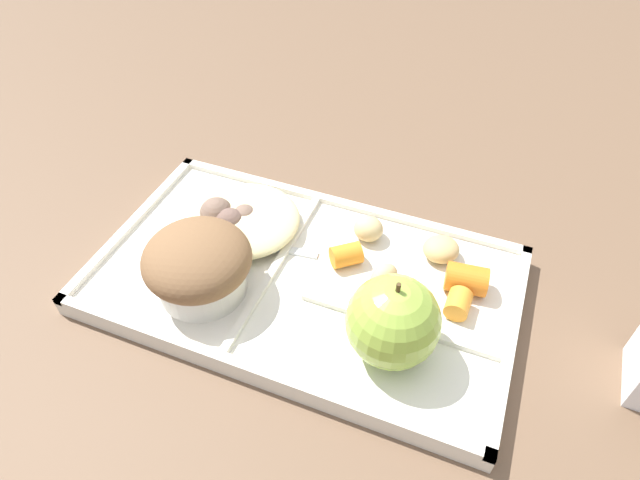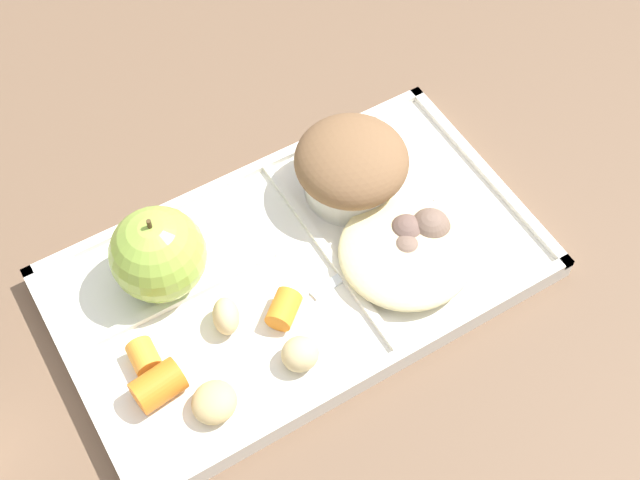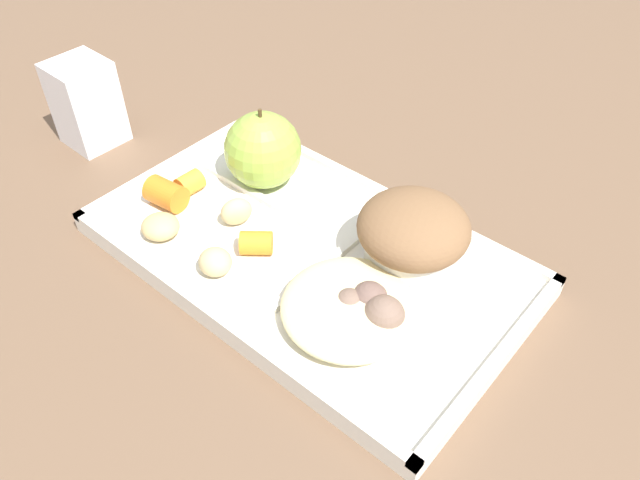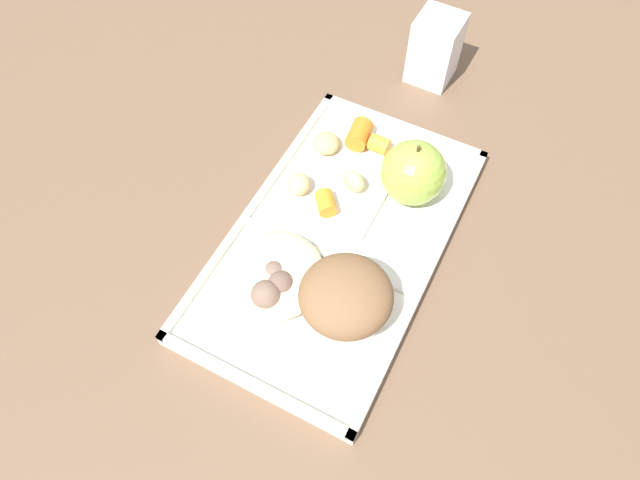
# 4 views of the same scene
# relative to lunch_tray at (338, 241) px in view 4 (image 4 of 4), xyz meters

# --- Properties ---
(ground) EXTENTS (6.00, 6.00, 0.00)m
(ground) POSITION_rel_lunch_tray_xyz_m (0.00, -0.00, -0.01)
(ground) COLOR brown
(lunch_tray) EXTENTS (0.38, 0.22, 0.02)m
(lunch_tray) POSITION_rel_lunch_tray_xyz_m (0.00, 0.00, 0.00)
(lunch_tray) COLOR silver
(lunch_tray) RESTS_ON ground
(green_apple) EXTENTS (0.07, 0.07, 0.08)m
(green_apple) POSITION_rel_lunch_tray_xyz_m (-0.10, 0.05, 0.04)
(green_apple) COLOR #93B742
(green_apple) RESTS_ON lunch_tray
(bran_muffin) EXTENTS (0.09, 0.09, 0.06)m
(bran_muffin) POSITION_rel_lunch_tray_xyz_m (0.08, 0.05, 0.04)
(bran_muffin) COLOR silver
(bran_muffin) RESTS_ON lunch_tray
(carrot_slice_small) EXTENTS (0.03, 0.03, 0.02)m
(carrot_slice_small) POSITION_rel_lunch_tray_xyz_m (-0.03, -0.03, 0.02)
(carrot_slice_small) COLOR orange
(carrot_slice_small) RESTS_ON lunch_tray
(carrot_slice_edge) EXTENTS (0.04, 0.03, 0.03)m
(carrot_slice_edge) POSITION_rel_lunch_tray_xyz_m (-0.14, -0.04, 0.02)
(carrot_slice_edge) COLOR orange
(carrot_slice_edge) RESTS_ON lunch_tray
(carrot_slice_center) EXTENTS (0.02, 0.02, 0.02)m
(carrot_slice_center) POSITION_rel_lunch_tray_xyz_m (-0.14, -0.01, 0.02)
(carrot_slice_center) COLOR orange
(carrot_slice_center) RESTS_ON lunch_tray
(potato_chunk_large) EXTENTS (0.05, 0.05, 0.02)m
(potato_chunk_large) POSITION_rel_lunch_tray_xyz_m (-0.11, -0.07, 0.02)
(potato_chunk_large) COLOR tan
(potato_chunk_large) RESTS_ON lunch_tray
(potato_chunk_golden) EXTENTS (0.03, 0.03, 0.02)m
(potato_chunk_golden) POSITION_rel_lunch_tray_xyz_m (-0.04, -0.07, 0.02)
(potato_chunk_golden) COLOR tan
(potato_chunk_golden) RESTS_ON lunch_tray
(potato_chunk_browned) EXTENTS (0.03, 0.04, 0.03)m
(potato_chunk_browned) POSITION_rel_lunch_tray_xyz_m (-0.07, -0.01, 0.02)
(potato_chunk_browned) COLOR tan
(potato_chunk_browned) RESTS_ON lunch_tray
(egg_noodle_pile) EXTENTS (0.11, 0.11, 0.03)m
(egg_noodle_pile) POSITION_rel_lunch_tray_xyz_m (0.08, -0.04, 0.02)
(egg_noodle_pile) COLOR beige
(egg_noodle_pile) RESTS_ON lunch_tray
(meatball_front) EXTENTS (0.03, 0.03, 0.03)m
(meatball_front) POSITION_rel_lunch_tray_xyz_m (0.11, -0.03, 0.02)
(meatball_front) COLOR #755B4C
(meatball_front) RESTS_ON lunch_tray
(meatball_center) EXTENTS (0.03, 0.03, 0.03)m
(meatball_center) POSITION_rel_lunch_tray_xyz_m (0.09, -0.02, 0.02)
(meatball_center) COLOR brown
(meatball_center) RESTS_ON lunch_tray
(meatball_back) EXTENTS (0.03, 0.03, 0.03)m
(meatball_back) POSITION_rel_lunch_tray_xyz_m (0.08, -0.04, 0.02)
(meatball_back) COLOR #755B4C
(meatball_back) RESTS_ON lunch_tray
(plastic_fork) EXTENTS (0.16, 0.03, 0.00)m
(plastic_fork) POSITION_rel_lunch_tray_xyz_m (0.09, -0.02, 0.01)
(plastic_fork) COLOR silver
(plastic_fork) RESTS_ON lunch_tray
(milk_carton) EXTENTS (0.06, 0.06, 0.09)m
(milk_carton) POSITION_rel_lunch_tray_xyz_m (-0.31, -0.01, 0.04)
(milk_carton) COLOR white
(milk_carton) RESTS_ON ground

